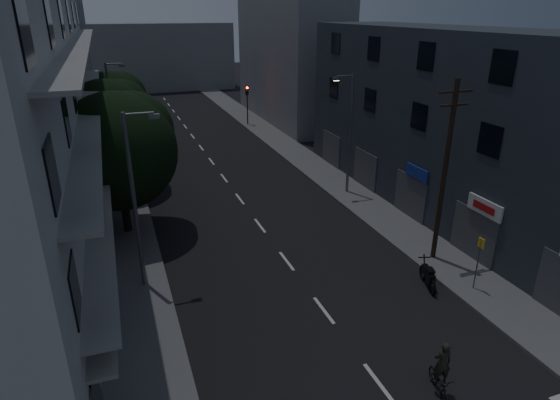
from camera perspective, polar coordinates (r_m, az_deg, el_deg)
ground at (r=36.46m, az=-7.02°, el=2.92°), size 160.00×160.00×0.00m
sidewalk_left at (r=35.65m, az=-18.82°, el=1.53°), size 3.00×90.00×0.15m
sidewalk_right at (r=38.68m, az=3.87°, el=4.30°), size 3.00×90.00×0.15m
lane_markings at (r=42.28m, az=-9.00°, el=5.55°), size 0.15×60.50×0.01m
building_left at (r=27.43m, az=-29.41°, el=8.97°), size 7.00×36.00×14.00m
building_right at (r=30.54m, az=20.52°, el=8.62°), size 6.19×28.00×11.00m
building_far_left at (r=56.92m, az=-25.57°, el=16.22°), size 6.00×20.00×16.00m
building_far_right at (r=54.51m, az=1.11°, el=16.50°), size 6.00×20.00×13.00m
building_far_end at (r=79.27m, az=-15.13°, el=16.50°), size 24.00×8.00×10.00m
tree_near at (r=26.78m, az=-19.12°, el=6.17°), size 6.42×6.42×7.92m
tree_mid at (r=33.89m, az=-20.15°, el=8.91°), size 6.21×6.21×7.64m
tree_far at (r=42.10m, az=-19.68°, el=10.97°), size 5.80×5.80×7.17m
traffic_signal_far_right at (r=51.96m, az=-4.02°, el=12.38°), size 0.28×0.37×4.10m
traffic_signal_far_left at (r=49.24m, az=-19.01°, el=10.70°), size 0.28×0.37×4.10m
street_lamp_left_near at (r=21.02m, az=-17.13°, el=0.68°), size 1.51×0.25×8.00m
street_lamp_right at (r=31.71m, az=8.37°, el=8.58°), size 1.51×0.25×8.00m
street_lamp_left_far at (r=40.27m, az=-19.70°, el=10.44°), size 1.51×0.25×8.00m
utility_pole at (r=23.70m, az=19.47°, el=3.50°), size 1.80×0.24×9.00m
bus_stop_sign at (r=22.68m, az=23.12°, el=-6.10°), size 0.06×0.35×2.52m
motorcycle at (r=22.95m, az=17.59°, el=-8.85°), size 0.85×1.98×1.31m
cyclist at (r=17.41m, az=18.94°, el=-19.63°), size 0.99×1.72×2.06m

